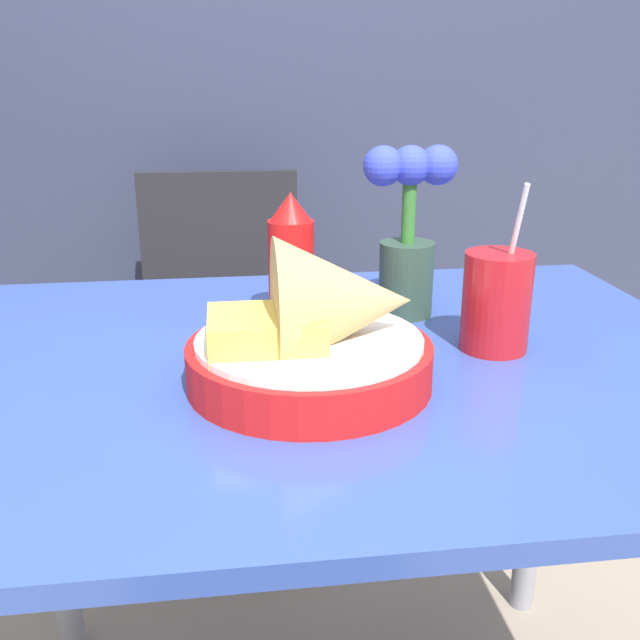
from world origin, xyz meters
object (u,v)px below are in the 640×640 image
Objects in this scene: drink_cup at (497,305)px; flower_vase at (408,230)px; chair_far_window at (223,317)px; ketchup_bottle at (291,259)px; food_basket at (320,335)px.

flower_vase is (-0.08, 0.16, 0.07)m from drink_cup.
chair_far_window is 0.79m from ketchup_bottle.
chair_far_window is 0.85m from flower_vase.
drink_cup reaches higher than chair_far_window.
flower_vase reaches higher than drink_cup.
drink_cup is at bearing 17.82° from food_basket.
drink_cup reaches higher than ketchup_bottle.
drink_cup reaches higher than food_basket.
ketchup_bottle is 0.30m from drink_cup.
flower_vase is (0.16, 0.24, 0.07)m from food_basket.
chair_far_window is 4.56× the size of ketchup_bottle.
food_basket is 1.14× the size of flower_vase.
chair_far_window is 3.42× the size of flower_vase.
food_basket is 1.53× the size of ketchup_bottle.
ketchup_bottle reaches higher than chair_far_window.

